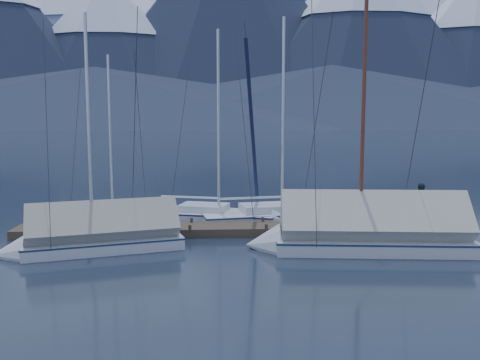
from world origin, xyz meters
name	(u,v)px	position (x,y,z in m)	size (l,w,h in m)	color
ground	(243,246)	(0.00, 0.00, 0.00)	(1000.00, 1000.00, 0.00)	black
mountain_range	(221,46)	(4.12, 370.45, 58.65)	(877.00, 584.00, 150.50)	#475675
dock	(240,231)	(0.00, 2.00, 0.11)	(18.00, 1.50, 0.54)	#382D23
mooring_posts	(228,225)	(-0.50, 2.00, 0.35)	(15.12, 1.52, 0.35)	#382D23
sailboat_open_left	(123,221)	(-5.10, 4.08, 0.14)	(6.14, 2.63, 8.10)	silver
sailboat_open_mid	(229,218)	(-0.36, 4.41, 0.16)	(7.38, 3.85, 9.40)	silver
sailboat_open_right	(293,217)	(2.56, 4.50, 0.18)	(7.81, 3.62, 9.98)	silver
sailboat_covered_near	(355,235)	(3.98, -0.73, 0.52)	(8.15, 3.46, 10.34)	#B8BCC6
sailboat_covered_far	(89,239)	(-5.47, -0.45, 0.44)	(6.71, 3.61, 9.02)	silver
person	(421,203)	(7.50, 2.00, 1.18)	(0.61, 0.40, 1.68)	black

